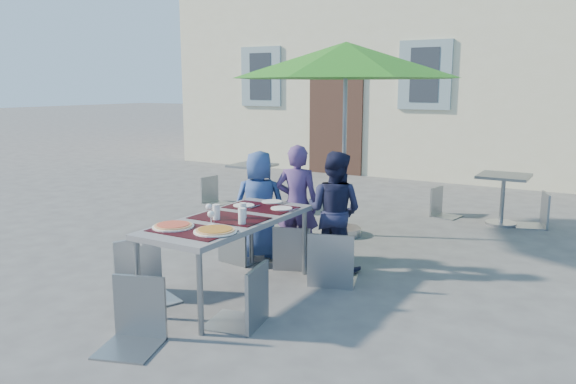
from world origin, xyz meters
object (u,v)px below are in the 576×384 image
Objects in this scene: patio_umbrella at (346,61)px; chair_2 at (333,225)px; chair_0 at (238,215)px; bg_chair_l_1 at (443,185)px; pizza_near_left at (173,226)px; chair_5 at (132,273)px; chair_1 at (293,221)px; cafe_table_0 at (253,178)px; chair_3 at (141,234)px; child_1 at (297,204)px; chair_4 at (245,258)px; cafe_table_1 at (503,191)px; child_2 at (334,211)px; dining_table at (229,224)px; bg_chair_l_0 at (213,174)px; pizza_near_right at (215,230)px; bg_chair_r_1 at (539,189)px; bg_chair_r_0 at (286,176)px; child_0 at (259,205)px.

chair_2 is at bearing -68.30° from patio_umbrella.
bg_chair_l_1 is at bearing 68.67° from chair_0.
pizza_near_left is 1.59m from chair_2.
pizza_near_left is 0.37× the size of chair_5.
chair_1 is 1.32× the size of cafe_table_0.
chair_3 is at bearing 174.94° from pizza_near_left.
pizza_near_left is 3.44m from patio_umbrella.
child_1 is at bearing -104.19° from bg_chair_l_1.
chair_3 is at bearing 51.76° from child_1.
bg_chair_l_1 is at bearing 72.73° from chair_3.
chair_2 is 1.50× the size of cafe_table_0.
pizza_near_left is at bearing -126.79° from chair_2.
chair_5 is at bearing -127.56° from chair_4.
child_2 is at bearing -111.82° from cafe_table_1.
chair_4 reaches higher than chair_1.
bg_chair_l_0 is at bearing 130.06° from dining_table.
chair_5 is at bearing -49.17° from chair_3.
cafe_table_0 is (-2.12, 0.98, -1.83)m from patio_umbrella.
bg_chair_l_1 reaches higher than dining_table.
dining_table is 4.34m from bg_chair_l_0.
child_2 is 1.37× the size of chair_0.
pizza_near_left is at bearing -172.39° from pizza_near_right.
patio_umbrella reaches higher than bg_chair_r_1.
bg_chair_l_1 is (0.86, 4.33, -0.20)m from dining_table.
chair_0 is at bearing -47.30° from bg_chair_l_0.
chair_3 is at bearing -70.04° from cafe_table_0.
chair_4 is at bearing -1.18° from chair_3.
bg_chair_l_0 reaches higher than dining_table.
chair_1 is 3.44m from bg_chair_l_1.
bg_chair_r_0 is at bearing 116.24° from chair_4.
bg_chair_r_0 reaches higher than bg_chair_l_1.
pizza_near_right is 0.38m from chair_4.
bg_chair_r_0 is at bearing 112.19° from dining_table.
dining_table is 4.57m from cafe_table_1.
pizza_near_left is 0.43× the size of bg_chair_l_0.
pizza_near_right is 4.19m from bg_chair_r_0.
chair_2 reaches higher than bg_chair_r_0.
bg_chair_l_0 is at bearing 143.64° from chair_2.
chair_0 is 1.36m from chair_3.
dining_table is 2.18× the size of bg_chair_l_1.
child_1 reaches higher than child_0.
chair_1 is at bearing 11.56° from chair_0.
chair_5 is (-0.74, -1.97, -0.04)m from chair_2.
chair_1 is at bearing -48.60° from cafe_table_0.
bg_chair_l_1 is 0.90× the size of bg_chair_r_1.
child_1 is 3.56m from bg_chair_l_0.
dining_table is at bearing 37.94° from chair_3.
child_1 is 1.83× the size of cafe_table_1.
chair_1 is 0.31× the size of patio_umbrella.
chair_4 reaches higher than bg_chair_r_0.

